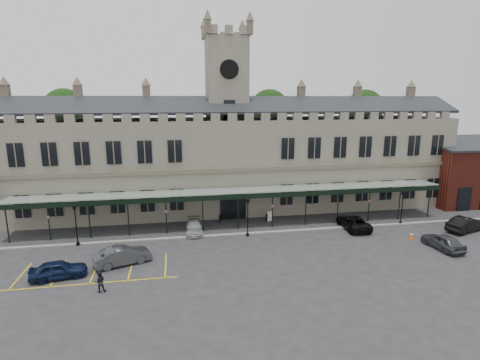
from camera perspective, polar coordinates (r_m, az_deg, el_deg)
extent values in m
plane|color=#28282A|center=(36.49, 1.66, -11.27)|extent=(140.00, 140.00, 0.00)
cube|color=#696557|center=(49.95, -1.99, 2.43)|extent=(60.00, 10.00, 12.00)
cube|color=brown|center=(44.87, -1.07, 1.55)|extent=(60.00, 0.35, 0.50)
cube|color=black|center=(46.72, -1.62, 11.36)|extent=(60.00, 4.77, 2.20)
cube|color=black|center=(51.67, -2.45, 11.46)|extent=(60.00, 4.77, 2.20)
cube|color=black|center=(45.95, -1.06, -3.70)|extent=(3.20, 0.18, 3.80)
cube|color=#696557|center=(49.33, -2.03, 8.16)|extent=(5.00, 5.00, 22.00)
cylinder|color=silver|center=(46.78, -1.64, 16.51)|extent=(2.20, 0.12, 2.20)
cylinder|color=black|center=(46.71, -1.63, 16.52)|extent=(2.30, 0.04, 2.30)
cube|color=black|center=(46.69, -1.61, 10.38)|extent=(1.40, 0.12, 2.80)
cube|color=#8C9E93|center=(43.57, -0.68, -1.60)|extent=(50.00, 4.00, 0.40)
cube|color=black|center=(41.72, -0.24, -2.59)|extent=(50.00, 0.18, 0.50)
cube|color=maroon|center=(62.20, 31.26, 0.73)|extent=(12.00, 8.00, 8.00)
cube|color=black|center=(61.59, 31.73, 4.83)|extent=(12.40, 8.36, 1.47)
cube|color=gray|center=(41.47, 0.12, -8.19)|extent=(60.00, 0.40, 0.12)
cylinder|color=#332314|center=(60.31, -24.48, 3.05)|extent=(0.70, 0.70, 12.00)
sphere|color=black|center=(59.71, -25.09, 9.68)|extent=(6.00, 6.00, 6.00)
cylinder|color=#332314|center=(60.21, 4.39, 4.12)|extent=(0.70, 0.70, 12.00)
sphere|color=black|center=(59.61, 4.50, 10.79)|extent=(6.00, 6.00, 6.00)
cylinder|color=#332314|center=(65.99, 18.01, 4.27)|extent=(0.70, 0.70, 12.00)
sphere|color=black|center=(65.44, 18.43, 10.35)|extent=(6.00, 6.00, 6.00)
cylinder|color=black|center=(41.90, -23.46, -8.92)|extent=(0.35, 0.35, 0.29)
cylinder|color=black|center=(41.32, -23.68, -6.60)|extent=(0.12, 0.12, 3.87)
cube|color=black|center=(40.72, -23.93, -3.82)|extent=(0.27, 0.27, 0.39)
cone|color=black|center=(40.64, -23.97, -3.36)|extent=(0.43, 0.43, 0.29)
cylinder|color=black|center=(40.99, 1.17, -8.33)|extent=(0.34, 0.34, 0.28)
cylinder|color=black|center=(40.40, 1.18, -6.02)|extent=(0.11, 0.11, 3.76)
cube|color=black|center=(39.81, 1.19, -3.25)|extent=(0.26, 0.26, 0.38)
cone|color=black|center=(39.72, 1.19, -2.79)|extent=(0.41, 0.41, 0.28)
cylinder|color=black|center=(48.56, 23.25, -6.03)|extent=(0.33, 0.33, 0.27)
cylinder|color=black|center=(48.08, 23.42, -4.12)|extent=(0.11, 0.11, 3.64)
cube|color=black|center=(47.60, 23.63, -1.86)|extent=(0.25, 0.25, 0.36)
cone|color=black|center=(47.53, 23.66, -1.49)|extent=(0.40, 0.40, 0.27)
cube|color=#FA5207|center=(44.15, 24.65, -8.12)|extent=(0.42, 0.42, 0.04)
cone|color=#FA5207|center=(44.03, 24.69, -7.68)|extent=(0.48, 0.48, 0.77)
cylinder|color=silver|center=(44.00, 24.71, -7.54)|extent=(0.32, 0.32, 0.11)
cylinder|color=black|center=(45.79, 4.61, -5.95)|extent=(0.06, 0.06, 0.52)
cube|color=silver|center=(45.67, 4.62, -5.52)|extent=(0.71, 0.24, 1.24)
cylinder|color=black|center=(45.15, -3.09, -5.90)|extent=(0.17, 0.17, 0.96)
cylinder|color=black|center=(45.40, 4.04, -5.79)|extent=(0.17, 0.17, 0.98)
imported|color=#0C1634|center=(35.18, -25.94, -12.18)|extent=(4.69, 2.59, 1.51)
imported|color=#383B40|center=(35.78, -17.47, -10.93)|extent=(5.28, 3.40, 1.64)
imported|color=#A7AAAF|center=(42.11, -7.00, -7.12)|extent=(1.96, 4.49, 1.28)
imported|color=black|center=(44.92, 16.86, -6.18)|extent=(2.63, 5.43, 1.49)
imported|color=#383B40|center=(42.51, 28.51, -8.22)|extent=(2.27, 4.69, 1.54)
imported|color=black|center=(49.14, 31.16, -5.78)|extent=(5.33, 3.28, 1.66)
imported|color=black|center=(34.96, -20.06, -11.69)|extent=(0.72, 0.67, 1.65)
imported|color=black|center=(31.64, -20.58, -14.31)|extent=(0.92, 0.78, 1.70)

